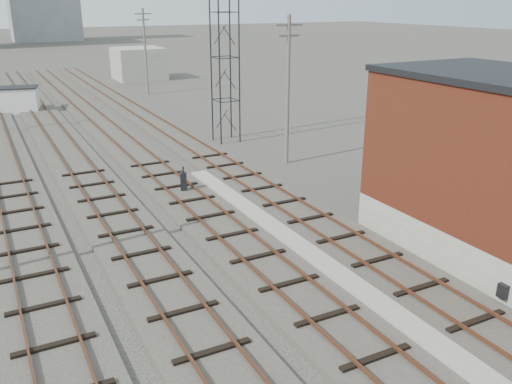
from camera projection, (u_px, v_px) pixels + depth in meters
ground at (84, 96)px, 58.38m from camera, size 320.00×320.00×0.00m
track_right at (170, 132)px, 41.86m from camera, size 3.20×90.00×0.39m
track_mid_right at (118, 138)px, 40.13m from camera, size 3.20×90.00×0.39m
track_mid_left at (62, 144)px, 38.39m from camera, size 3.20×90.00×0.39m
track_left at (0, 151)px, 36.66m from camera, size 3.20×90.00×0.39m
platform_curb at (338, 276)px, 20.07m from camera, size 0.90×28.00×0.26m
lattice_tower at (224, 35)px, 37.34m from camera, size 1.60×1.60×15.00m
utility_pole_right_a at (288, 87)px, 32.82m from camera, size 1.80×0.24×9.00m
utility_pole_right_b at (145, 49)px, 57.91m from camera, size 1.80×0.24×9.00m
shed_right at (139, 64)px, 69.97m from camera, size 6.00×6.00×4.00m
switch_stand at (184, 182)px, 28.77m from camera, size 0.43×0.43×1.40m
site_trailer at (7, 100)px, 49.36m from camera, size 5.91×3.57×2.32m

